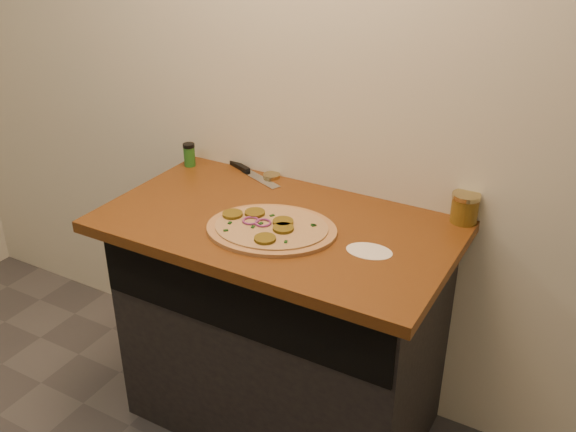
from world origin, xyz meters
The scene contains 8 objects.
cabinet centered at (0.00, 1.45, 0.43)m, with size 1.10×0.60×0.86m, color black.
countertop centered at (0.00, 1.42, 0.88)m, with size 1.20×0.70×0.04m, color brown.
pizza centered at (0.02, 1.34, 0.91)m, with size 0.52×0.52×0.03m.
chefs_knife centered at (-0.30, 1.71, 0.91)m, with size 0.29×0.15×0.02m.
mason_jar_lid centered at (-0.20, 1.72, 0.91)m, with size 0.07×0.07×0.01m, color tan.
salsa_jar centered at (0.55, 1.72, 0.95)m, with size 0.09×0.09×0.10m.
spice_shaker centered at (-0.55, 1.66, 0.95)m, with size 0.05×0.05×0.09m.
flour_spill centered at (0.35, 1.38, 0.90)m, with size 0.15×0.15×0.00m, color white.
Camera 1 is at (0.98, -0.24, 1.90)m, focal length 40.00 mm.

